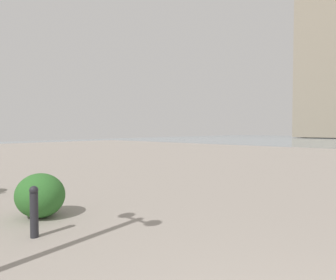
# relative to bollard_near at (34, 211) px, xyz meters

# --- Properties ---
(bollard_near) EXTENTS (0.13, 0.13, 0.78)m
(bollard_near) POSITION_rel_bollard_near_xyz_m (0.00, 0.00, 0.00)
(bollard_near) COLOR #232328
(bollard_near) RESTS_ON ground
(shrub_round) EXTENTS (0.96, 0.86, 0.81)m
(shrub_round) POSITION_rel_bollard_near_xyz_m (0.96, -0.54, -0.00)
(shrub_round) COLOR #2D6628
(shrub_round) RESTS_ON ground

